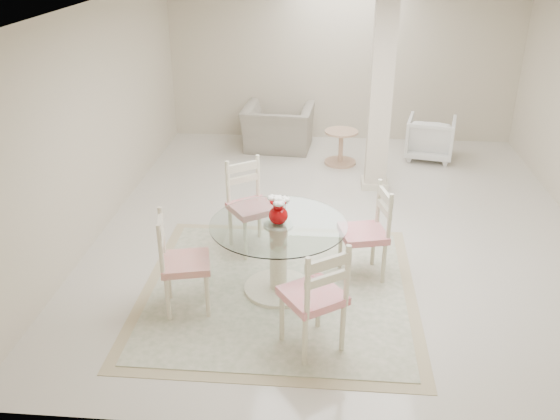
# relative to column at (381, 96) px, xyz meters

# --- Properties ---
(ground) EXTENTS (7.00, 7.00, 0.00)m
(ground) POSITION_rel_column_xyz_m (-0.50, -1.30, -1.35)
(ground) COLOR beige
(ground) RESTS_ON ground
(room_shell) EXTENTS (6.02, 7.02, 2.71)m
(room_shell) POSITION_rel_column_xyz_m (-0.50, -1.30, 0.51)
(room_shell) COLOR beige
(room_shell) RESTS_ON ground
(column) EXTENTS (0.30, 0.30, 2.70)m
(column) POSITION_rel_column_xyz_m (0.00, 0.00, 0.00)
(column) COLOR beige
(column) RESTS_ON ground
(area_rug) EXTENTS (2.87, 2.87, 0.02)m
(area_rug) POSITION_rel_column_xyz_m (-1.17, -2.89, -1.34)
(area_rug) COLOR tan
(area_rug) RESTS_ON ground
(dining_table) EXTENTS (1.38, 1.38, 0.79)m
(dining_table) POSITION_rel_column_xyz_m (-1.17, -2.89, -0.95)
(dining_table) COLOR #F2ECC7
(dining_table) RESTS_ON ground
(red_vase) EXTENTS (0.23, 0.21, 0.30)m
(red_vase) POSITION_rel_column_xyz_m (-1.17, -2.89, -0.41)
(red_vase) COLOR #AB0508
(red_vase) RESTS_ON dining_table
(dining_chair_east) EXTENTS (0.56, 0.56, 1.16)m
(dining_chair_east) POSITION_rel_column_xyz_m (-0.23, -2.49, -0.74)
(dining_chair_east) COLOR beige
(dining_chair_east) RESTS_ON ground
(dining_chair_north) EXTENTS (0.66, 0.66, 1.19)m
(dining_chair_north) POSITION_rel_column_xyz_m (-1.59, -1.95, -0.72)
(dining_chair_north) COLOR #ECE6C2
(dining_chair_north) RESTS_ON ground
(dining_chair_west) EXTENTS (0.56, 0.56, 1.15)m
(dining_chair_west) POSITION_rel_column_xyz_m (-2.11, -3.29, -0.74)
(dining_chair_west) COLOR #F5E8C9
(dining_chair_west) RESTS_ON ground
(dining_chair_south) EXTENTS (0.67, 0.67, 1.21)m
(dining_chair_south) POSITION_rel_column_xyz_m (-0.75, -3.83, -0.71)
(dining_chair_south) COLOR beige
(dining_chair_south) RESTS_ON ground
(recliner_taupe) EXTENTS (1.22, 1.09, 0.75)m
(recliner_taupe) POSITION_rel_column_xyz_m (-1.56, 1.51, -0.98)
(recliner_taupe) COLOR gray
(recliner_taupe) RESTS_ON ground
(armchair_white) EXTENTS (0.88, 0.90, 0.69)m
(armchair_white) POSITION_rel_column_xyz_m (0.96, 1.28, -1.00)
(armchair_white) COLOR white
(armchair_white) RESTS_ON ground
(side_table) EXTENTS (0.53, 0.53, 0.55)m
(side_table) POSITION_rel_column_xyz_m (-0.50, 0.89, -1.10)
(side_table) COLOR tan
(side_table) RESTS_ON ground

